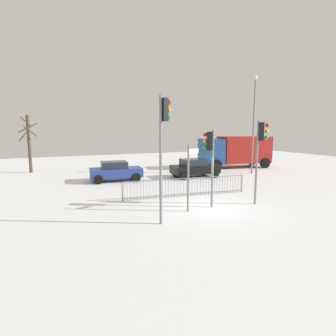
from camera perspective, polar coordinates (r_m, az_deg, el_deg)
name	(u,v)px	position (r m, az deg, el deg)	size (l,w,h in m)	color
ground_plane	(212,208)	(13.80, 9.07, -8.22)	(60.00, 60.00, 0.00)	white
traffic_light_foreground_right	(261,143)	(14.53, 18.73, 4.88)	(0.48, 0.45, 4.29)	slate
traffic_light_mid_right	(210,151)	(13.50, 8.72, 3.57)	(0.45, 0.48, 3.83)	slate
traffic_light_rear_left	(163,131)	(10.89, -0.99, 7.62)	(0.56, 0.37, 5.16)	slate
direction_sign_post	(189,174)	(12.80, 4.41, -1.25)	(0.74, 0.34, 3.18)	slate
pedestrian_guard_railing	(186,187)	(15.83, 3.83, -3.94)	(7.35, 0.94, 1.07)	slate
car_blue_trailing	(116,171)	(20.76, -10.88, -0.58)	(3.97, 2.29, 1.47)	navy
car_black_near	(195,168)	(22.14, 5.57, 0.07)	(3.90, 2.13, 1.47)	black
delivery_truck	(236,150)	(28.34, 13.91, 3.61)	(7.34, 3.67, 3.10)	maroon
street_lamp	(254,116)	(24.78, 17.46, 10.28)	(0.36, 0.36, 8.29)	slate
bare_tree_left	(29,142)	(27.11, -27.00, 4.77)	(1.61, 1.63, 5.06)	#473828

